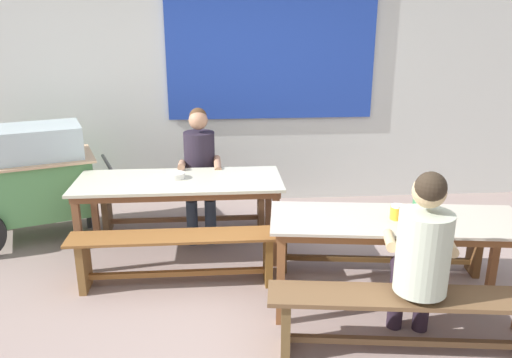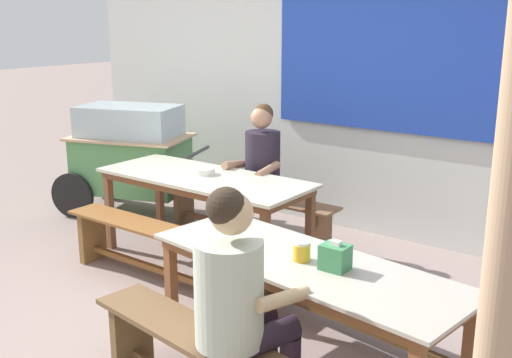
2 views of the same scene
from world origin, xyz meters
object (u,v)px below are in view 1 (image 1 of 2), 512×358
(dining_table_near, at_px, (397,228))
(soup_bowl, at_px, (176,175))
(bench_near_back, at_px, (379,240))
(person_center_facing, at_px, (200,165))
(tissue_box, at_px, (425,209))
(bench_far_front, at_px, (177,252))
(dining_table_far, at_px, (179,187))
(condiment_jar, at_px, (397,212))
(bench_near_front, at_px, (412,314))
(food_cart, at_px, (30,175))
(person_near_front, at_px, (421,252))
(bench_far_back, at_px, (184,202))

(dining_table_near, relative_size, soup_bowl, 11.67)
(bench_near_back, distance_m, person_center_facing, 1.91)
(tissue_box, bearing_deg, bench_far_front, 165.54)
(tissue_box, bearing_deg, person_center_facing, 136.68)
(dining_table_far, bearing_deg, tissue_box, -29.98)
(bench_far_front, distance_m, condiment_jar, 1.79)
(dining_table_far, relative_size, bench_near_front, 0.99)
(bench_near_front, distance_m, food_cart, 3.82)
(condiment_jar, bearing_deg, dining_table_far, 147.00)
(bench_far_front, relative_size, person_near_front, 1.37)
(bench_far_back, height_order, bench_near_back, same)
(condiment_jar, bearing_deg, bench_far_back, 134.76)
(person_near_front, distance_m, condiment_jar, 0.53)
(food_cart, height_order, person_near_front, person_near_front)
(person_near_front, bearing_deg, food_cart, 145.78)
(tissue_box, distance_m, condiment_jar, 0.21)
(dining_table_far, height_order, bench_near_front, dining_table_far)
(dining_table_near, relative_size, person_near_front, 1.51)
(dining_table_near, height_order, bench_far_back, dining_table_near)
(dining_table_near, distance_m, bench_near_back, 0.70)
(bench_far_front, relative_size, food_cart, 1.06)
(bench_far_back, bearing_deg, bench_near_front, -54.73)
(dining_table_far, height_order, soup_bowl, soup_bowl)
(bench_far_front, bearing_deg, condiment_jar, -16.19)
(dining_table_far, xyz_separation_m, bench_far_back, (-0.00, 0.59, -0.37))
(bench_far_front, distance_m, soup_bowl, 0.79)
(dining_table_near, relative_size, tissue_box, 12.03)
(dining_table_far, relative_size, dining_table_near, 0.97)
(bench_near_back, height_order, tissue_box, tissue_box)
(bench_near_back, bearing_deg, bench_near_front, -97.54)
(bench_near_front, xyz_separation_m, soup_bowl, (-1.62, 1.70, 0.45))
(person_center_facing, distance_m, soup_bowl, 0.52)
(person_near_front, xyz_separation_m, condiment_jar, (0.02, 0.53, 0.06))
(bench_far_back, distance_m, condiment_jar, 2.40)
(person_near_front, height_order, soup_bowl, person_near_front)
(food_cart, distance_m, soup_bowl, 1.57)
(dining_table_near, relative_size, bench_near_back, 1.01)
(dining_table_far, bearing_deg, person_center_facing, 71.30)
(dining_table_far, height_order, condiment_jar, condiment_jar)
(food_cart, bearing_deg, dining_table_far, -19.62)
(dining_table_near, distance_m, tissue_box, 0.24)
(person_near_front, bearing_deg, bench_far_back, 126.67)
(food_cart, relative_size, soup_bowl, 9.95)
(bench_far_front, relative_size, bench_near_back, 0.92)
(bench_near_front, relative_size, soup_bowl, 11.43)
(bench_near_back, xyz_separation_m, food_cart, (-3.26, 1.02, 0.36))
(bench_near_back, distance_m, soup_bowl, 1.91)
(dining_table_near, xyz_separation_m, bench_near_back, (0.08, 0.59, -0.37))
(bench_far_back, height_order, soup_bowl, soup_bowl)
(tissue_box, bearing_deg, soup_bowl, 149.38)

